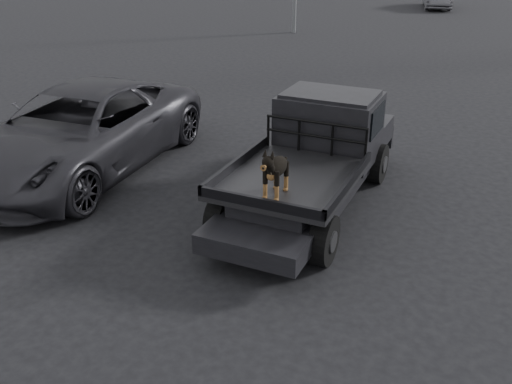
% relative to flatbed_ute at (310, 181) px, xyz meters
% --- Properties ---
extents(ground, '(120.00, 120.00, 0.00)m').
position_rel_flatbed_ute_xyz_m(ground, '(-0.31, -2.06, -0.46)').
color(ground, black).
rests_on(ground, ground).
extents(flatbed_ute, '(2.00, 5.40, 0.92)m').
position_rel_flatbed_ute_xyz_m(flatbed_ute, '(0.00, 0.00, 0.00)').
color(flatbed_ute, black).
rests_on(flatbed_ute, ground).
extents(ute_cab, '(1.72, 1.30, 0.88)m').
position_rel_flatbed_ute_xyz_m(ute_cab, '(0.00, 0.95, 0.90)').
color(ute_cab, black).
rests_on(ute_cab, flatbed_ute).
extents(headache_rack, '(1.80, 0.08, 0.55)m').
position_rel_flatbed_ute_xyz_m(headache_rack, '(0.00, 0.20, 0.74)').
color(headache_rack, black).
rests_on(headache_rack, flatbed_ute).
extents(dog, '(0.32, 0.60, 0.74)m').
position_rel_flatbed_ute_xyz_m(dog, '(0.04, -1.62, 0.83)').
color(dog, black).
rests_on(dog, flatbed_ute).
extents(parked_suv, '(3.09, 6.08, 1.65)m').
position_rel_flatbed_ute_xyz_m(parked_suv, '(-4.67, -0.37, 0.36)').
color(parked_suv, '#2D2C32').
rests_on(parked_suv, ground).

